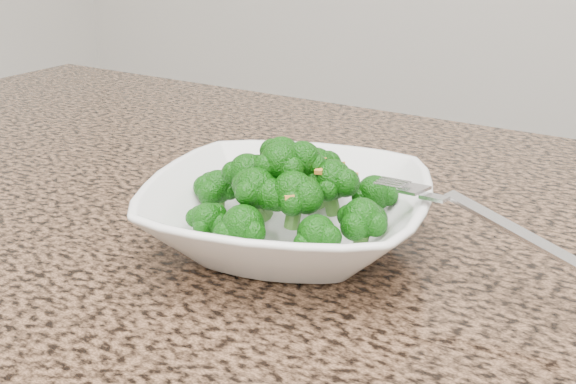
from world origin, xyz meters
The scene contains 5 objects.
granite_counter centered at (0.00, 0.30, 0.89)m, with size 1.64×1.04×0.03m, color brown.
bowl centered at (-0.03, 0.36, 0.93)m, with size 0.24×0.24×0.06m, color white.
broccoli_pile centered at (-0.03, 0.36, 0.99)m, with size 0.21×0.21×0.06m, color #0F5109, non-canonical shape.
garlic_topping centered at (-0.03, 0.36, 1.02)m, with size 0.13×0.13×0.01m, color gold, non-canonical shape.
fork centered at (0.10, 0.37, 0.96)m, with size 0.18×0.03×0.01m, color silver, non-canonical shape.
Camera 1 is at (0.27, -0.12, 1.17)m, focal length 45.00 mm.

